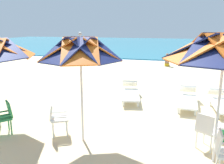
# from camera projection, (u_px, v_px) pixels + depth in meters

# --- Properties ---
(sea) EXTENTS (80.00, 36.00, 0.10)m
(sea) POSITION_uv_depth(u_px,v_px,m) (191.00, 45.00, 35.84)
(sea) COLOR teal
(sea) RESTS_ON ground
(surf_foam) EXTENTS (80.00, 0.70, 0.01)m
(surf_foam) POSITION_uv_depth(u_px,v_px,m) (199.00, 63.00, 18.72)
(surf_foam) COLOR white
(surf_foam) RESTS_ON ground
(plastic_chair_1) EXTENTS (0.61, 0.63, 0.87)m
(plastic_chair_1) POSITION_uv_depth(u_px,v_px,m) (207.00, 129.00, 5.50)
(plastic_chair_1) COLOR white
(plastic_chair_1) RESTS_ON ground
(beach_umbrella_1) EXTENTS (2.00, 2.00, 2.67)m
(beach_umbrella_1) POSITION_uv_depth(u_px,v_px,m) (80.00, 50.00, 5.55)
(beach_umbrella_1) COLOR silver
(beach_umbrella_1) RESTS_ON ground
(plastic_chair_3) EXTENTS (0.62, 0.60, 0.87)m
(plastic_chair_3) POSITION_uv_depth(u_px,v_px,m) (57.00, 117.00, 6.24)
(plastic_chair_3) COLOR white
(plastic_chair_3) RESTS_ON ground
(plastic_chair_5) EXTENTS (0.63, 0.63, 0.87)m
(plastic_chair_5) POSITION_uv_depth(u_px,v_px,m) (5.00, 116.00, 6.32)
(plastic_chair_5) COLOR #2D8C4C
(plastic_chair_5) RESTS_ON ground
(sun_lounger_1) EXTENTS (0.77, 2.18, 0.62)m
(sun_lounger_1) POSITION_uv_depth(u_px,v_px,m) (222.00, 103.00, 8.09)
(sun_lounger_1) COLOR white
(sun_lounger_1) RESTS_ON ground
(sun_lounger_2) EXTENTS (0.68, 2.16, 0.62)m
(sun_lounger_2) POSITION_uv_depth(u_px,v_px,m) (187.00, 99.00, 8.51)
(sun_lounger_2) COLOR white
(sun_lounger_2) RESTS_ON ground
(sun_lounger_3) EXTENTS (1.09, 2.23, 0.62)m
(sun_lounger_3) POSITION_uv_depth(u_px,v_px,m) (130.00, 92.00, 9.33)
(sun_lounger_3) COLOR white
(sun_lounger_3) RESTS_ON ground
(beachgoer_seated) EXTENTS (0.30, 0.93, 0.92)m
(beachgoer_seated) POSITION_uv_depth(u_px,v_px,m) (167.00, 62.00, 17.28)
(beachgoer_seated) COLOR yellow
(beachgoer_seated) RESTS_ON ground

